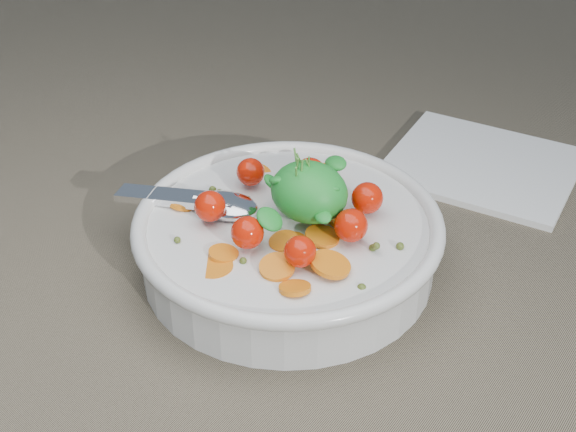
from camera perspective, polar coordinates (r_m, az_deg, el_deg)
The scene contains 3 objects.
ground at distance 0.64m, azimuth 1.81°, elevation -3.59°, with size 6.00×6.00×0.00m, color #7B6F57.
bowl at distance 0.62m, azimuth 0.02°, elevation -1.60°, with size 0.26×0.24×0.10m.
napkin at distance 0.78m, azimuth 13.63°, elevation 3.53°, with size 0.17×0.15×0.01m, color white.
Camera 1 is at (0.27, -0.42, 0.39)m, focal length 50.00 mm.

